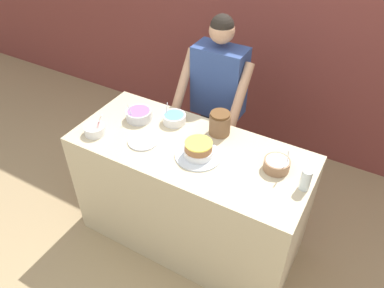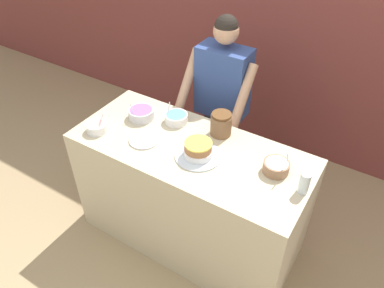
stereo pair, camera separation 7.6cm
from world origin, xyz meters
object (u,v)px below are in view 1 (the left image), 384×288
Objects in this scene: cake at (198,150)px; frosting_bowl_blue at (174,118)px; frosting_bowl_white at (277,164)px; drinking_glass at (306,180)px; stoneware_jar at (220,123)px; frosting_bowl_purple at (139,114)px; frosting_bowl_pink at (95,129)px; ceramic_plate at (143,141)px; person_baker at (218,93)px.

frosting_bowl_blue reaches higher than cake.
frosting_bowl_white reaches higher than cake.
drinking_glass is (1.00, -0.19, 0.03)m from frosting_bowl_blue.
frosting_bowl_blue is at bearing -172.29° from stoneware_jar.
frosting_bowl_white reaches higher than frosting_bowl_purple.
frosting_bowl_purple reaches higher than cake.
frosting_bowl_pink is 0.35m from ceramic_plate.
frosting_bowl_purple is 0.27m from ceramic_plate.
ceramic_plate is at bearing -167.97° from frosting_bowl_white.
frosting_bowl_blue is 0.81× the size of ceramic_plate.
frosting_bowl_pink is at bearing -165.79° from ceramic_plate.
stoneware_jar reaches higher than frosting_bowl_pink.
cake is 0.40m from ceramic_plate.
person_baker is at bearing 60.19° from frosting_bowl_pink.
frosting_bowl_pink is at bearing -167.35° from frosting_bowl_white.
cake is at bearing -14.62° from frosting_bowl_purple.
frosting_bowl_blue is (-0.10, -0.50, 0.03)m from person_baker.
stoneware_jar reaches higher than frosting_bowl_blue.
frosting_bowl_blue is at bearing 143.84° from cake.
drinking_glass reaches higher than cake.
stoneware_jar reaches higher than cake.
frosting_bowl_white is at bearing 12.65° from frosting_bowl_pink.
ceramic_plate is 1.24× the size of stoneware_jar.
frosting_bowl_pink is 1.42m from drinking_glass.
frosting_bowl_pink is at bearing -136.63° from frosting_bowl_blue.
frosting_bowl_purple is 1.05m from frosting_bowl_white.
frosting_bowl_purple reaches higher than drinking_glass.
person_baker is 0.52m from stoneware_jar.
frosting_bowl_blue is at bearing 43.37° from frosting_bowl_pink.
frosting_bowl_blue is 1.21× the size of drinking_glass.
frosting_bowl_purple is 1.25m from drinking_glass.
frosting_bowl_blue is (0.24, 0.09, -0.00)m from frosting_bowl_purple.
cake is 2.21× the size of drinking_glass.
frosting_bowl_purple is at bearing -159.18° from frosting_bowl_blue.
stoneware_jar is (-0.47, 0.16, 0.04)m from frosting_bowl_white.
ceramic_plate is (-0.16, -0.80, 0.00)m from person_baker.
frosting_bowl_purple is at bearing 178.94° from frosting_bowl_white.
stoneware_jar is at bearing 29.99° from frosting_bowl_pink.
cake is 0.49m from frosting_bowl_white.
ceramic_plate is (0.18, -0.20, -0.03)m from frosting_bowl_purple.
cake is 1.48× the size of ceramic_plate.
frosting_bowl_pink reaches higher than ceramic_plate.
cake is 0.29m from stoneware_jar.
frosting_bowl_blue is 1.15× the size of frosting_bowl_pink.
ceramic_plate is 0.53m from stoneware_jar.
frosting_bowl_pink is (-0.16, -0.29, -0.00)m from frosting_bowl_purple.
stoneware_jar reaches higher than drinking_glass.
frosting_bowl_white is 1.36× the size of frosting_bowl_pink.
person_baker is 11.45× the size of drinking_glass.
drinking_glass is at bearing 5.81° from ceramic_plate.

